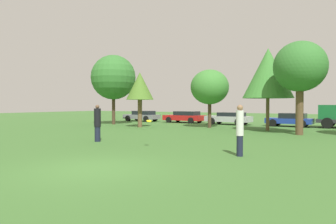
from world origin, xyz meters
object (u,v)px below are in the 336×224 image
object	(u,v)px
tree_3	(268,73)
tree_4	(300,67)
tree_2	(210,87)
parked_car_silver	(229,118)
person_thrower	(97,123)
parked_car_grey	(142,116)
tree_0	(113,77)
tree_1	(140,87)
parked_car_blue	(290,119)
person_catcher	(240,130)
parked_car_red	(185,117)
frisbee	(149,121)

from	to	relation	value
tree_3	tree_4	bearing A→B (deg)	-40.48
tree_2	parked_car_silver	world-z (taller)	tree_2
person_thrower	parked_car_grey	world-z (taller)	person_thrower
person_thrower	parked_car_grey	xyz separation A→B (m)	(-9.52, 16.68, -0.33)
tree_0	parked_car_grey	distance (m)	7.02
tree_3	tree_2	bearing A→B (deg)	176.92
tree_1	tree_3	distance (m)	10.42
tree_0	parked_car_blue	xyz separation A→B (m)	(15.24, 5.88, -3.94)
person_catcher	tree_2	world-z (taller)	tree_2
person_catcher	tree_2	size ratio (longest dim) A/B	0.40
person_catcher	person_thrower	bearing A→B (deg)	0.00
tree_1	parked_car_blue	world-z (taller)	tree_1
person_thrower	tree_2	xyz separation A→B (m)	(1.09, 11.83, 2.41)
person_thrower	tree_4	size ratio (longest dim) A/B	0.32
person_catcher	parked_car_red	bearing A→B (deg)	-52.03
frisbee	parked_car_blue	bearing A→B (deg)	80.55
person_thrower	tree_1	size ratio (longest dim) A/B	0.41
tree_2	parked_car_blue	world-z (taller)	tree_2
tree_0	person_thrower	bearing A→B (deg)	-51.52
tree_0	parked_car_blue	distance (m)	16.81
tree_0	tree_3	world-z (taller)	tree_0
tree_2	person_thrower	bearing A→B (deg)	-95.27
frisbee	parked_car_grey	xyz separation A→B (m)	(-13.20, 17.19, -0.57)
tree_0	tree_4	bearing A→B (deg)	-5.03
tree_2	parked_car_silver	size ratio (longest dim) A/B	1.11
person_thrower	parked_car_silver	size ratio (longest dim) A/B	0.44
tree_0	tree_4	xyz separation A→B (m)	(17.11, -1.50, -0.25)
tree_1	parked_car_grey	world-z (taller)	tree_1
tree_0	tree_2	size ratio (longest dim) A/B	1.39
person_thrower	tree_3	xyz separation A→B (m)	(5.90, 11.58, 3.28)
tree_0	parked_car_red	world-z (taller)	tree_0
tree_1	parked_car_blue	size ratio (longest dim) A/B	1.21
person_catcher	tree_4	world-z (taller)	tree_4
person_thrower	person_catcher	bearing A→B (deg)	0.00
person_catcher	tree_3	xyz separation A→B (m)	(-1.96, 12.07, 3.25)
parked_car_silver	tree_2	bearing A→B (deg)	92.23
person_thrower	tree_0	size ratio (longest dim) A/B	0.29
person_catcher	tree_2	distance (m)	14.26
parked_car_grey	tree_0	bearing A→B (deg)	99.96
parked_car_grey	parked_car_silver	size ratio (longest dim) A/B	0.98
tree_1	tree_2	bearing A→B (deg)	25.55
person_catcher	tree_4	bearing A→B (deg)	-89.73
frisbee	tree_2	size ratio (longest dim) A/B	0.05
tree_2	parked_car_grey	world-z (taller)	tree_2
person_thrower	tree_2	size ratio (longest dim) A/B	0.40
tree_3	person_catcher	bearing A→B (deg)	-80.79
parked_car_red	parked_car_silver	world-z (taller)	parked_car_red
tree_4	parked_car_silver	distance (m)	10.86
parked_car_grey	parked_car_red	world-z (taller)	parked_car_red
parked_car_red	person_catcher	bearing A→B (deg)	126.05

